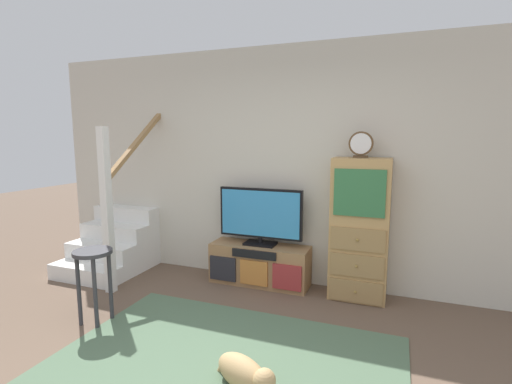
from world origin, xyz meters
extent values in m
cube|color=beige|center=(0.00, 2.46, 1.35)|extent=(6.40, 0.12, 2.70)
cube|color=#4C664C|center=(0.00, 0.60, 0.01)|extent=(2.60, 1.80, 0.01)
cube|color=#997047|center=(-0.30, 2.20, 0.23)|extent=(1.14, 0.36, 0.46)
cube|color=#232328|center=(-0.68, 2.01, 0.19)|extent=(0.32, 0.02, 0.28)
cube|color=#BC7533|center=(-0.30, 2.01, 0.19)|extent=(0.32, 0.02, 0.28)
cube|color=maroon|center=(0.08, 2.01, 0.19)|extent=(0.32, 0.02, 0.28)
cube|color=black|center=(-0.30, 2.01, 0.41)|extent=(0.51, 0.02, 0.09)
cube|color=black|center=(-0.30, 2.22, 0.47)|extent=(0.36, 0.22, 0.02)
cylinder|color=black|center=(-0.30, 2.22, 0.52)|extent=(0.05, 0.05, 0.06)
cube|color=black|center=(-0.30, 2.22, 0.83)|extent=(0.98, 0.05, 0.57)
cube|color=#338CCC|center=(-0.30, 2.19, 0.83)|extent=(0.93, 0.01, 0.52)
cube|color=tan|center=(0.80, 2.21, 0.74)|extent=(0.58, 0.34, 1.48)
cube|color=#9C7949|center=(0.80, 2.03, 0.14)|extent=(0.53, 0.02, 0.23)
sphere|color=olive|center=(0.80, 2.01, 0.14)|extent=(0.03, 0.03, 0.03)
cube|color=#9C7949|center=(0.80, 2.03, 0.41)|extent=(0.53, 0.02, 0.23)
sphere|color=olive|center=(0.80, 2.01, 0.41)|extent=(0.03, 0.03, 0.03)
cube|color=#9C7949|center=(0.80, 2.03, 0.68)|extent=(0.53, 0.02, 0.23)
sphere|color=olive|center=(0.80, 2.01, 0.68)|extent=(0.03, 0.03, 0.03)
cube|color=#337042|center=(0.80, 2.03, 1.15)|extent=(0.49, 0.02, 0.47)
cube|color=#4C3823|center=(0.78, 2.19, 1.49)|extent=(0.14, 0.08, 0.02)
cylinder|color=brown|center=(0.78, 2.19, 1.63)|extent=(0.24, 0.04, 0.24)
cylinder|color=silver|center=(0.78, 2.16, 1.63)|extent=(0.20, 0.01, 0.20)
cube|color=white|center=(-2.25, 1.53, 0.10)|extent=(0.90, 0.26, 0.19)
cube|color=white|center=(-2.25, 1.79, 0.19)|extent=(0.90, 0.26, 0.38)
cube|color=white|center=(-2.25, 2.05, 0.29)|extent=(0.90, 0.26, 0.57)
cube|color=white|center=(-2.25, 2.31, 0.38)|extent=(0.90, 0.26, 0.76)
cube|color=white|center=(-2.25, 2.57, 0.47)|extent=(0.90, 0.26, 0.95)
cube|color=white|center=(-1.75, 1.40, 0.90)|extent=(0.09, 0.09, 1.80)
cube|color=#9E7547|center=(-1.75, 2.05, 1.70)|extent=(0.06, 1.33, 0.99)
cylinder|color=#333338|center=(-1.48, 0.71, 0.32)|extent=(0.04, 0.04, 0.65)
cylinder|color=#333338|center=(-1.29, 0.71, 0.32)|extent=(0.04, 0.04, 0.65)
cylinder|color=#333338|center=(-1.48, 0.89, 0.32)|extent=(0.04, 0.04, 0.65)
cylinder|color=#333338|center=(-1.29, 0.89, 0.32)|extent=(0.04, 0.04, 0.65)
cylinder|color=#333338|center=(-1.39, 0.80, 0.67)|extent=(0.34, 0.34, 0.03)
ellipsoid|color=tan|center=(0.22, 0.43, 0.11)|extent=(0.48, 0.36, 0.22)
sphere|color=tan|center=(0.41, 0.35, 0.15)|extent=(0.15, 0.15, 0.15)
cylinder|color=tan|center=(0.03, 0.52, 0.08)|extent=(0.11, 0.07, 0.16)
camera|label=1|loc=(1.15, -1.72, 1.69)|focal=26.42mm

